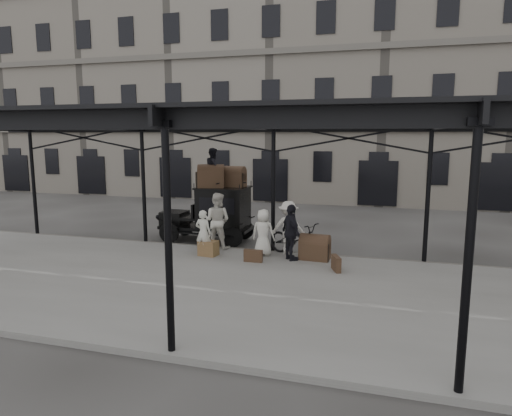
% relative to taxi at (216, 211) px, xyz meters
% --- Properties ---
extents(ground, '(120.00, 120.00, 0.00)m').
position_rel_taxi_xyz_m(ground, '(2.63, -3.29, -1.20)').
color(ground, '#383533').
rests_on(ground, ground).
extents(platform, '(28.00, 8.00, 0.15)m').
position_rel_taxi_xyz_m(platform, '(2.63, -5.29, -1.13)').
color(platform, slate).
rests_on(platform, ground).
extents(canopy, '(22.50, 9.00, 4.74)m').
position_rel_taxi_xyz_m(canopy, '(2.63, -5.01, 3.39)').
color(canopy, black).
rests_on(canopy, ground).
extents(building_frontage, '(64.00, 8.00, 14.00)m').
position_rel_taxi_xyz_m(building_frontage, '(2.63, 14.71, 5.80)').
color(building_frontage, slate).
rests_on(building_frontage, ground).
extents(taxi, '(3.65, 1.55, 2.18)m').
position_rel_taxi_xyz_m(taxi, '(0.00, 0.00, 0.00)').
color(taxi, black).
rests_on(taxi, ground).
extents(porter_left, '(0.60, 0.42, 1.55)m').
position_rel_taxi_xyz_m(porter_left, '(0.55, -2.57, -0.28)').
color(porter_left, beige).
rests_on(porter_left, platform).
extents(porter_midleft, '(1.02, 0.83, 2.00)m').
position_rel_taxi_xyz_m(porter_midleft, '(0.63, -1.49, -0.06)').
color(porter_midleft, beige).
rests_on(porter_midleft, platform).
extents(porter_centre, '(0.78, 0.52, 1.57)m').
position_rel_taxi_xyz_m(porter_centre, '(2.47, -2.00, -0.27)').
color(porter_centre, silver).
rests_on(porter_centre, platform).
extents(porter_official, '(1.01, 1.11, 1.82)m').
position_rel_taxi_xyz_m(porter_official, '(3.49, -2.32, -0.14)').
color(porter_official, black).
rests_on(porter_official, platform).
extents(porter_right, '(1.21, 0.75, 1.80)m').
position_rel_taxi_xyz_m(porter_right, '(3.22, -1.49, -0.15)').
color(porter_right, silver).
rests_on(porter_right, platform).
extents(bicycle, '(2.30, 1.61, 1.15)m').
position_rel_taxi_xyz_m(bicycle, '(3.57, -1.76, -0.48)').
color(bicycle, black).
rests_on(bicycle, platform).
extents(porter_roof, '(0.76, 0.87, 1.49)m').
position_rel_taxi_xyz_m(porter_roof, '(-0.03, -0.10, 1.72)').
color(porter_roof, black).
rests_on(porter_roof, taxi).
extents(steamer_trunk_roof_near, '(1.14, 0.89, 0.73)m').
position_rel_taxi_xyz_m(steamer_trunk_roof_near, '(-0.08, -0.25, 1.34)').
color(steamer_trunk_roof_near, '#493122').
rests_on(steamer_trunk_roof_near, taxi).
extents(steamer_trunk_roof_far, '(0.94, 0.62, 0.66)m').
position_rel_taxi_xyz_m(steamer_trunk_roof_far, '(0.67, 0.20, 1.31)').
color(steamer_trunk_roof_far, '#493122').
rests_on(steamer_trunk_roof_far, taxi).
extents(steamer_trunk_platform, '(1.00, 0.66, 0.70)m').
position_rel_taxi_xyz_m(steamer_trunk_platform, '(4.22, -2.03, -0.70)').
color(steamer_trunk_platform, '#493122').
rests_on(steamer_trunk_platform, platform).
extents(wicker_hamper, '(0.65, 0.52, 0.50)m').
position_rel_taxi_xyz_m(wicker_hamper, '(0.71, -2.54, -0.80)').
color(wicker_hamper, brown).
rests_on(wicker_hamper, platform).
extents(suitcase_upright, '(0.36, 0.61, 0.45)m').
position_rel_taxi_xyz_m(suitcase_upright, '(5.03, -3.10, -0.83)').
color(suitcase_upright, '#493122').
rests_on(suitcase_upright, platform).
extents(suitcase_flat, '(0.60, 0.15, 0.40)m').
position_rel_taxi_xyz_m(suitcase_flat, '(2.38, -2.88, -0.85)').
color(suitcase_flat, '#493122').
rests_on(suitcase_flat, platform).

